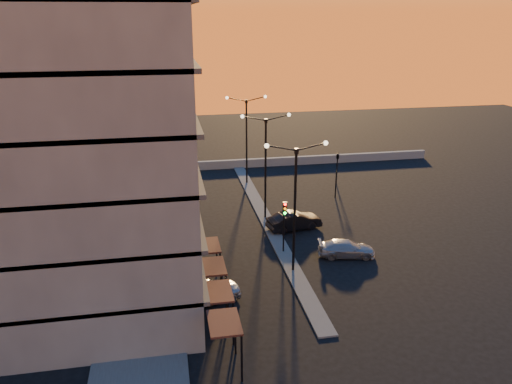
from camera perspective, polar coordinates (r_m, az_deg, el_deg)
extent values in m
plane|color=black|center=(36.36, 4.25, -8.99)|extent=(120.00, 120.00, 0.00)
cube|color=#4B4B48|center=(38.93, -12.56, -7.30)|extent=(5.00, 40.00, 0.12)
cube|color=#4B4B48|center=(45.12, 1.06, -2.94)|extent=(1.20, 36.00, 0.12)
cube|color=slate|center=(60.16, -0.13, 3.36)|extent=(44.00, 0.50, 1.00)
cylinder|color=#68645C|center=(33.61, -20.28, 10.09)|extent=(14.00, 14.00, 25.00)
cube|color=#68645C|center=(28.76, -21.78, 8.46)|extent=(14.00, 10.00, 25.00)
cylinder|color=black|center=(36.82, -18.28, -6.82)|extent=(14.16, 14.16, 2.40)
cube|color=black|center=(31.97, -6.61, -6.06)|extent=(0.15, 3.20, 1.20)
cylinder|color=black|center=(34.43, 4.44, -2.40)|extent=(0.18, 0.18, 9.00)
cube|color=black|center=(33.04, 4.64, 4.69)|extent=(0.25, 0.25, 0.35)
sphere|color=#FFE5B2|center=(32.47, 1.23, 5.30)|extent=(0.32, 0.32, 0.32)
sphere|color=#FFE5B2|center=(33.49, 7.98, 5.56)|extent=(0.32, 0.32, 0.32)
cylinder|color=black|center=(43.60, 1.09, 2.46)|extent=(0.18, 0.18, 9.00)
cube|color=black|center=(42.51, 1.13, 8.13)|extent=(0.25, 0.25, 0.35)
sphere|color=#FFE5B2|center=(42.07, -1.56, 8.63)|extent=(0.32, 0.32, 0.32)
sphere|color=#FFE5B2|center=(42.86, 3.79, 8.80)|extent=(0.32, 0.32, 0.32)
cylinder|color=black|center=(53.08, -1.09, 5.60)|extent=(0.18, 0.18, 9.00)
cube|color=black|center=(52.18, -1.12, 10.29)|extent=(0.25, 0.25, 0.35)
sphere|color=#FFE5B2|center=(51.82, -3.34, 10.70)|extent=(0.32, 0.32, 0.32)
sphere|color=#FFE5B2|center=(52.47, 1.07, 10.84)|extent=(0.32, 0.32, 0.32)
cylinder|color=black|center=(38.24, 3.18, -4.77)|extent=(0.12, 0.12, 3.20)
cube|color=black|center=(37.24, 3.30, -1.87)|extent=(0.28, 0.16, 1.00)
sphere|color=#FF0C05|center=(37.03, 3.35, -1.42)|extent=(0.20, 0.20, 0.20)
sphere|color=orange|center=(37.15, 3.34, -1.93)|extent=(0.20, 0.20, 0.20)
sphere|color=#0CFF26|center=(37.28, 3.33, -2.43)|extent=(0.20, 0.20, 0.20)
cylinder|color=black|center=(50.32, 9.11, 0.87)|extent=(0.12, 0.12, 2.80)
imported|color=black|center=(49.78, 9.22, 2.83)|extent=(0.13, 0.16, 0.80)
cylinder|color=black|center=(54.39, 9.22, 2.30)|extent=(0.12, 0.12, 2.80)
imported|color=black|center=(53.89, 9.32, 4.13)|extent=(0.42, 1.99, 0.80)
imported|color=#9DA0A4|center=(32.50, -5.75, -11.22)|extent=(4.84, 2.84, 1.55)
imported|color=black|center=(42.73, 4.38, -3.30)|extent=(4.92, 2.53, 1.54)
imported|color=gray|center=(38.68, 10.31, -6.38)|extent=(4.56, 2.51, 1.25)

